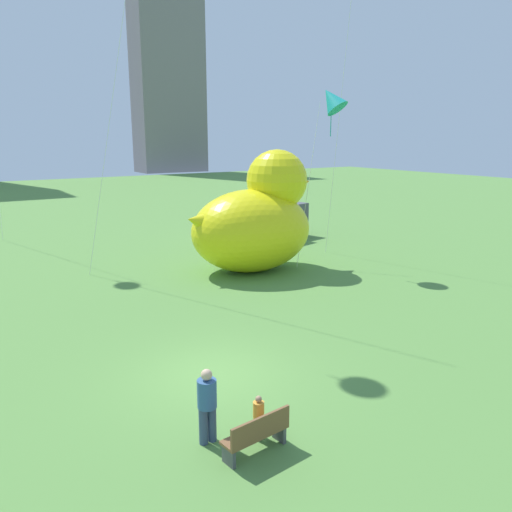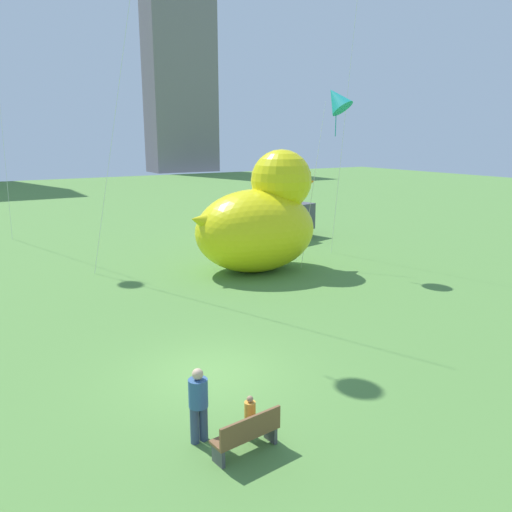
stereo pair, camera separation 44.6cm
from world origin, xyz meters
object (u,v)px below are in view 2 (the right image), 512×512
Objects in this scene: person_child at (250,415)px; person_adult at (198,402)px; park_bench at (248,433)px; box_truck at (270,217)px; giant_inflatable_duck at (260,220)px; kite_teal at (337,99)px.

person_adult is at bearing 154.80° from person_child.
park_bench is at bearing -54.61° from person_adult.
box_truck is (12.11, 18.03, 0.89)m from person_child.
giant_inflatable_duck is 0.79× the size of kite_teal.
person_adult is 0.19× the size of kite_teal.
giant_inflatable_duck is at bearing -126.54° from box_truck.
kite_teal reaches higher than giant_inflatable_duck.
person_adult is at bearing 125.39° from park_bench.
kite_teal is at bearing 44.59° from park_bench.
person_child is at bearing -25.20° from person_adult.
box_truck is 9.84m from kite_teal.
person_child is 0.16× the size of box_truck.
person_child is at bearing -122.51° from giant_inflatable_duck.
person_child is 14.38m from giant_inflatable_duck.
person_adult is 1.15m from person_child.
person_adult is 0.27× the size of box_truck.
person_child is at bearing 54.39° from park_bench.
giant_inflatable_duck is (7.66, 12.02, 1.90)m from person_child.
kite_teal reaches higher than box_truck.
park_bench is at bearing -123.94° from box_truck.
box_truck is (12.44, 18.49, 0.97)m from park_bench.
giant_inflatable_duck is at bearing 57.49° from person_child.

